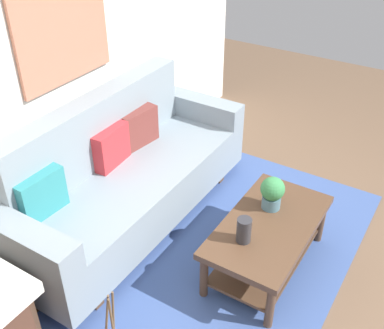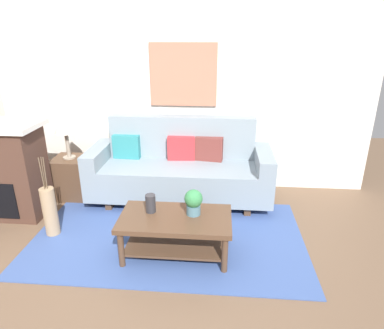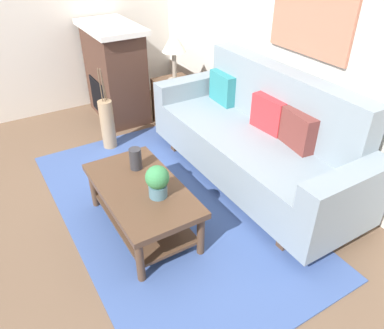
{
  "view_description": "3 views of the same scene",
  "coord_description": "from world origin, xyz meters",
  "views": [
    {
      "loc": [
        -2.33,
        -0.66,
        2.65
      ],
      "look_at": [
        0.15,
        0.88,
        0.68
      ],
      "focal_mm": 43.78,
      "sensor_mm": 36.0,
      "label": 1
    },
    {
      "loc": [
        0.53,
        -2.67,
        2.12
      ],
      "look_at": [
        0.22,
        0.96,
        0.69
      ],
      "focal_mm": 31.67,
      "sensor_mm": 36.0,
      "label": 2
    },
    {
      "loc": [
        2.33,
        -0.66,
        2.19
      ],
      "look_at": [
        0.13,
        0.68,
        0.48
      ],
      "focal_mm": 34.91,
      "sensor_mm": 36.0,
      "label": 3
    }
  ],
  "objects": [
    {
      "name": "floor_vase_branch_b",
      "position": [
        -1.31,
        0.47,
        0.74
      ],
      "size": [
        0.04,
        0.05,
        0.36
      ],
      "primitive_type": "cylinder",
      "rotation": [
        0.11,
        0.08,
        0.0
      ],
      "color": "brown",
      "rests_on": "floor_vase"
    },
    {
      "name": "area_rug",
      "position": [
        0.0,
        0.5,
        0.01
      ],
      "size": [
        2.94,
        1.7,
        0.01
      ],
      "primitive_type": "cube",
      "color": "#3D5693",
      "rests_on": "ground_plane"
    },
    {
      "name": "tabletop_vase",
      "position": [
        -0.14,
        0.29,
        0.52
      ],
      "size": [
        0.1,
        0.1,
        0.19
      ],
      "primitive_type": "cylinder",
      "color": "#2D2D33",
      "rests_on": "coffee_table"
    },
    {
      "name": "coffee_table",
      "position": [
        0.12,
        0.21,
        0.31
      ],
      "size": [
        1.1,
        0.6,
        0.43
      ],
      "color": "#513826",
      "rests_on": "ground_plane"
    },
    {
      "name": "throw_pillow_crimson",
      "position": [
        0.03,
        1.57,
        0.68
      ],
      "size": [
        0.37,
        0.15,
        0.32
      ],
      "primitive_type": "cube",
      "rotation": [
        0.0,
        0.0,
        0.08
      ],
      "color": "red",
      "rests_on": "couch"
    },
    {
      "name": "throw_pillow_teal",
      "position": [
        -0.71,
        1.57,
        0.68
      ],
      "size": [
        0.37,
        0.14,
        0.32
      ],
      "primitive_type": "cube",
      "rotation": [
        0.0,
        0.0,
        -0.05
      ],
      "color": "teal",
      "rests_on": "couch"
    },
    {
      "name": "ground_plane",
      "position": [
        0.0,
        0.0,
        0.0
      ],
      "size": [
        9.17,
        9.17,
        0.0
      ],
      "primitive_type": "plane",
      "color": "brown"
    },
    {
      "name": "floor_vase_branch_c",
      "position": [
        -1.31,
        0.43,
        0.74
      ],
      "size": [
        0.02,
        0.02,
        0.36
      ],
      "primitive_type": "cylinder",
      "rotation": [
        0.02,
        -0.02,
        0.0
      ],
      "color": "brown",
      "rests_on": "floor_vase"
    },
    {
      "name": "framed_painting",
      "position": [
        0.03,
        1.91,
        1.59
      ],
      "size": [
        0.89,
        0.03,
        0.82
      ],
      "primitive_type": "cube",
      "color": "#B77056"
    },
    {
      "name": "couch",
      "position": [
        0.03,
        1.45,
        0.43
      ],
      "size": [
        2.35,
        0.84,
        1.08
      ],
      "color": "gray",
      "rests_on": "ground_plane"
    },
    {
      "name": "throw_pillow_maroon",
      "position": [
        0.4,
        1.57,
        0.68
      ],
      "size": [
        0.37,
        0.17,
        0.32
      ],
      "primitive_type": "cube",
      "rotation": [
        0.0,
        0.0,
        -0.14
      ],
      "color": "brown",
      "rests_on": "couch"
    },
    {
      "name": "potted_plant_tabletop",
      "position": [
        0.3,
        0.28,
        0.57
      ],
      "size": [
        0.18,
        0.18,
        0.26
      ],
      "color": "slate",
      "rests_on": "coffee_table"
    },
    {
      "name": "floor_vase_branch_a",
      "position": [
        -1.28,
        0.45,
        0.74
      ],
      "size": [
        0.03,
        0.03,
        0.36
      ],
      "primitive_type": "cylinder",
      "rotation": [
        0.04,
        0.06,
        0.0
      ],
      "color": "brown",
      "rests_on": "floor_vase"
    },
    {
      "name": "wall_back",
      "position": [
        0.0,
        1.98,
        1.35
      ],
      "size": [
        5.17,
        0.1,
        2.7
      ],
      "primitive_type": "cube",
      "color": "silver",
      "rests_on": "ground_plane"
    }
  ]
}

